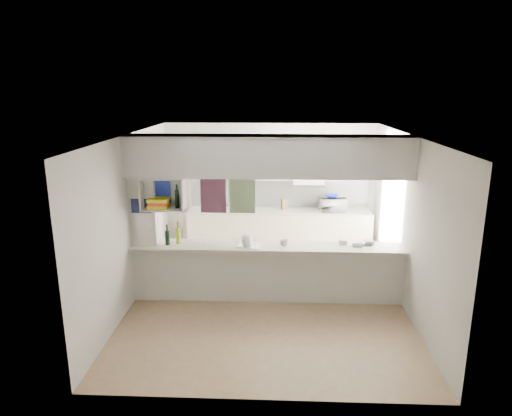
# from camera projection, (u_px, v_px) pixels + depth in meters

# --- Properties ---
(floor) EXTENTS (4.80, 4.80, 0.00)m
(floor) POSITION_uv_depth(u_px,v_px,m) (267.00, 300.00, 7.24)
(floor) COLOR #997759
(floor) RESTS_ON ground
(ceiling) EXTENTS (4.80, 4.80, 0.00)m
(ceiling) POSITION_uv_depth(u_px,v_px,m) (268.00, 135.00, 6.58)
(ceiling) COLOR white
(ceiling) RESTS_ON wall_back
(wall_back) EXTENTS (4.20, 0.00, 4.20)m
(wall_back) POSITION_uv_depth(u_px,v_px,m) (270.00, 188.00, 9.23)
(wall_back) COLOR silver
(wall_back) RESTS_ON floor
(wall_left) EXTENTS (0.00, 4.80, 4.80)m
(wall_left) POSITION_uv_depth(u_px,v_px,m) (131.00, 220.00, 7.00)
(wall_left) COLOR silver
(wall_left) RESTS_ON floor
(wall_right) EXTENTS (0.00, 4.80, 4.80)m
(wall_right) POSITION_uv_depth(u_px,v_px,m) (408.00, 223.00, 6.83)
(wall_right) COLOR silver
(wall_right) RESTS_ON floor
(servery_partition) EXTENTS (4.20, 0.50, 2.60)m
(servery_partition) POSITION_uv_depth(u_px,v_px,m) (256.00, 199.00, 6.83)
(servery_partition) COLOR silver
(servery_partition) RESTS_ON floor
(cubby_shelf) EXTENTS (0.65, 0.35, 0.50)m
(cubby_shelf) POSITION_uv_depth(u_px,v_px,m) (163.00, 195.00, 6.81)
(cubby_shelf) COLOR white
(cubby_shelf) RESTS_ON bulkhead
(kitchen_run) EXTENTS (3.60, 0.63, 2.24)m
(kitchen_run) POSITION_uv_depth(u_px,v_px,m) (277.00, 214.00, 9.09)
(kitchen_run) COLOR beige
(kitchen_run) RESTS_ON floor
(microwave) EXTENTS (0.54, 0.41, 0.28)m
(microwave) POSITION_uv_depth(u_px,v_px,m) (332.00, 204.00, 8.94)
(microwave) COLOR white
(microwave) RESTS_ON bench_top
(bowl) EXTENTS (0.24, 0.24, 0.06)m
(bowl) POSITION_uv_depth(u_px,v_px,m) (332.00, 196.00, 8.88)
(bowl) COLOR navy
(bowl) RESTS_ON microwave
(dish_rack) EXTENTS (0.41, 0.35, 0.19)m
(dish_rack) POSITION_uv_depth(u_px,v_px,m) (250.00, 241.00, 6.96)
(dish_rack) COLOR silver
(dish_rack) RESTS_ON breakfast_bar
(cup) EXTENTS (0.15, 0.15, 0.10)m
(cup) POSITION_uv_depth(u_px,v_px,m) (284.00, 243.00, 6.93)
(cup) COLOR white
(cup) RESTS_ON dish_rack
(wine_bottles) EXTENTS (0.22, 0.15, 0.34)m
(wine_bottles) POSITION_uv_depth(u_px,v_px,m) (173.00, 236.00, 7.04)
(wine_bottles) COLOR black
(wine_bottles) RESTS_ON breakfast_bar
(plastic_tubs) EXTENTS (0.54, 0.22, 0.07)m
(plastic_tubs) POSITION_uv_depth(u_px,v_px,m) (355.00, 243.00, 7.03)
(plastic_tubs) COLOR silver
(plastic_tubs) RESTS_ON breakfast_bar
(utensil_jar) EXTENTS (0.11, 0.11, 0.16)m
(utensil_jar) POSITION_uv_depth(u_px,v_px,m) (239.00, 205.00, 9.09)
(utensil_jar) COLOR black
(utensil_jar) RESTS_ON bench_top
(knife_block) EXTENTS (0.12, 0.11, 0.21)m
(knife_block) POSITION_uv_depth(u_px,v_px,m) (284.00, 204.00, 9.08)
(knife_block) COLOR brown
(knife_block) RESTS_ON bench_top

